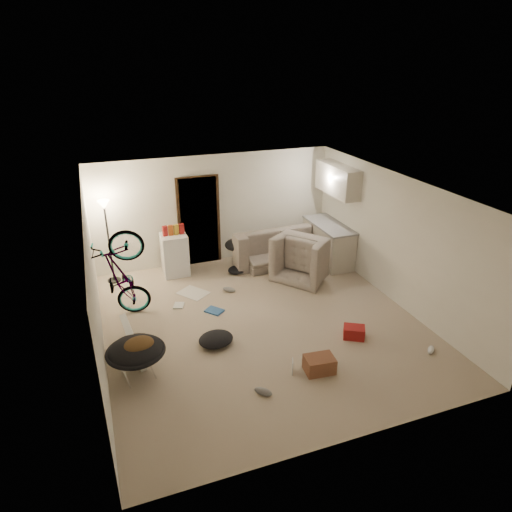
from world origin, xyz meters
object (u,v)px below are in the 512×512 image
object	(u,v)px
sofa	(275,248)
armchair	(307,260)
mini_fridge	(175,254)
drink_case_a	(319,364)
saucer_chair	(136,356)
drink_case_b	(354,332)
bicycle	(124,294)
kitchen_counter	(328,243)
tv_box	(133,342)
juicer	(306,360)
floor_lamp	(106,224)

from	to	relation	value
sofa	armchair	xyz separation A→B (m)	(0.36, -0.96, 0.05)
mini_fridge	drink_case_a	size ratio (longest dim) A/B	2.06
sofa	drink_case_a	size ratio (longest dim) A/B	4.86
saucer_chair	drink_case_b	world-z (taller)	saucer_chair
armchair	bicycle	world-z (taller)	bicycle
bicycle	saucer_chair	xyz separation A→B (m)	(0.00, -1.85, -0.10)
sofa	drink_case_b	bearing A→B (deg)	88.28
bicycle	drink_case_b	world-z (taller)	bicycle
kitchen_counter	tv_box	xyz separation A→B (m)	(-4.73, -2.27, -0.15)
sofa	bicycle	distance (m)	3.85
sofa	juicer	xyz separation A→B (m)	(-1.06, -3.88, -0.23)
kitchen_counter	juicer	world-z (taller)	kitchen_counter
tv_box	drink_case_b	xyz separation A→B (m)	(3.63, -0.74, -0.19)
sofa	bicycle	size ratio (longest dim) A/B	1.21
floor_lamp	bicycle	bearing A→B (deg)	-86.40
floor_lamp	drink_case_b	distance (m)	5.36
kitchen_counter	tv_box	world-z (taller)	kitchen_counter
mini_fridge	saucer_chair	world-z (taller)	mini_fridge
juicer	kitchen_counter	bearing A→B (deg)	57.17
saucer_chair	bicycle	bearing A→B (deg)	90.00
drink_case_b	floor_lamp	bearing A→B (deg)	165.70
kitchen_counter	bicycle	xyz separation A→B (m)	(-4.73, -0.94, 0.03)
tv_box	drink_case_a	distance (m)	2.97
mini_fridge	juicer	xyz separation A→B (m)	(1.29, -3.98, -0.37)
sofa	saucer_chair	xyz separation A→B (m)	(-3.58, -3.23, 0.05)
tv_box	juicer	size ratio (longest dim) A/B	3.94
mini_fridge	tv_box	xyz separation A→B (m)	(-1.23, -2.82, -0.17)
bicycle	mini_fridge	xyz separation A→B (m)	(1.23, 1.49, -0.01)
juicer	saucer_chair	bearing A→B (deg)	165.69
floor_lamp	saucer_chair	bearing A→B (deg)	-88.33
kitchen_counter	saucer_chair	xyz separation A→B (m)	(-4.73, -2.78, -0.07)
bicycle	juicer	size ratio (longest dim) A/B	8.04
bicycle	mini_fridge	world-z (taller)	bicycle
drink_case_b	juicer	bearing A→B (deg)	-129.30
kitchen_counter	saucer_chair	distance (m)	5.49
floor_lamp	juicer	distance (m)	5.00
armchair	drink_case_b	distance (m)	2.54
floor_lamp	armchair	bearing A→B (deg)	-15.95
kitchen_counter	sofa	world-z (taller)	kitchen_counter
floor_lamp	kitchen_counter	xyz separation A→B (m)	(4.83, -0.65, -0.87)
drink_case_a	drink_case_b	size ratio (longest dim) A/B	1.26
bicycle	juicer	distance (m)	3.56
kitchen_counter	juicer	bearing A→B (deg)	-122.83
floor_lamp	drink_case_b	bearing A→B (deg)	-44.44
saucer_chair	juicer	bearing A→B (deg)	-14.31
armchair	bicycle	distance (m)	3.97
armchair	saucer_chair	xyz separation A→B (m)	(-3.94, -2.28, 0.01)
drink_case_b	saucer_chair	bearing A→B (deg)	-153.40
juicer	drink_case_a	bearing A→B (deg)	-59.02
tv_box	drink_case_b	bearing A→B (deg)	-16.17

